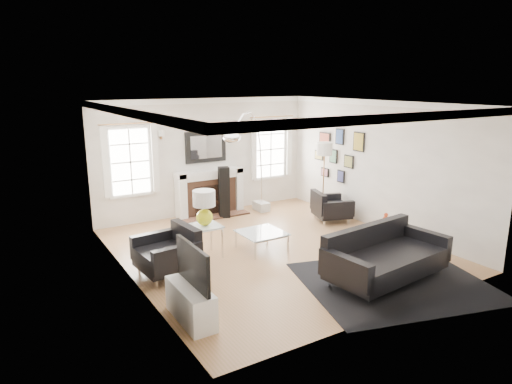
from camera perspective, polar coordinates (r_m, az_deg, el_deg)
floor at (r=8.98m, az=2.07°, el=-7.12°), size 6.00×6.00×0.00m
back_wall at (r=11.17m, az=-6.35°, el=4.40°), size 5.50×0.04×2.80m
front_wall at (r=6.38m, az=17.15°, el=-3.26°), size 5.50×0.04×2.80m
left_wall at (r=7.47m, az=-15.76°, el=-0.70°), size 0.04×6.00×2.80m
right_wall at (r=10.33m, az=15.03°, el=3.25°), size 0.04×6.00×2.80m
ceiling at (r=8.40m, az=2.24°, el=11.02°), size 5.50×6.00×0.02m
crown_molding at (r=8.41m, az=2.24°, el=10.61°), size 5.50×6.00×0.12m
fireplace at (r=11.15m, az=-5.78°, el=-0.10°), size 1.70×0.69×1.11m
mantel_mirror at (r=11.09m, az=-6.29°, el=5.64°), size 1.05×0.07×0.75m
window_left at (r=10.48m, az=-15.46°, el=3.69°), size 1.24×0.15×1.62m
window_right at (r=12.00m, az=1.81°, el=5.40°), size 1.24×0.15×1.62m
gallery_wall at (r=11.21m, az=10.19°, el=4.99°), size 0.04×1.73×1.29m
tv_unit at (r=6.42m, az=-8.14°, el=-12.98°), size 0.35×1.00×1.09m
area_rug at (r=7.88m, az=16.87°, el=-10.77°), size 3.41×3.08×0.01m
sofa at (r=7.81m, az=15.61°, el=-7.89°), size 2.26×1.21×0.71m
armchair_left at (r=7.88m, az=-10.74°, el=-7.51°), size 0.98×1.07×0.67m
armchair_right at (r=10.76m, az=9.17°, el=-1.92°), size 0.99×1.05×0.58m
coffee_table at (r=8.82m, az=0.71°, el=-5.22°), size 0.82×0.82×0.36m
side_table_left at (r=8.49m, az=-6.41°, el=-4.87°), size 0.56×0.56×0.61m
nesting_table at (r=9.45m, az=15.84°, el=-4.29°), size 0.43×0.36×0.47m
gourd_lamp at (r=8.35m, az=-6.50°, el=-1.68°), size 0.41×0.41×0.66m
orange_vase at (r=9.39m, az=15.92°, el=-3.09°), size 0.11×0.11×0.18m
arc_floor_lamp at (r=10.30m, az=-1.02°, el=3.84°), size 1.86×1.72×2.64m
stick_floor_lamp at (r=10.78m, az=8.55°, el=4.88°), size 0.37×0.37×1.81m
speaker_tower at (r=10.87m, az=-4.02°, el=-0.05°), size 0.31×0.31×1.22m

